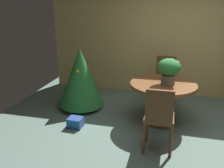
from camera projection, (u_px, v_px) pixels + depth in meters
ground_plane at (177, 143)px, 3.71m from camera, size 6.60×6.60×0.00m
back_wall_panel at (182, 38)px, 5.32m from camera, size 6.00×0.10×2.60m
round_dining_table at (162, 94)px, 4.21m from camera, size 1.13×1.13×0.73m
flower_vase at (169, 69)px, 3.99m from camera, size 0.38×0.38×0.44m
wooden_chair_near at (159, 116)px, 3.33m from camera, size 0.41×0.40×0.98m
wooden_chair_far at (165, 77)px, 5.07m from camera, size 0.43×0.43×0.98m
holiday_tree at (81, 77)px, 4.76m from camera, size 0.89×0.89×1.23m
gift_box_blue at (75, 122)px, 4.16m from camera, size 0.25×0.22×0.17m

